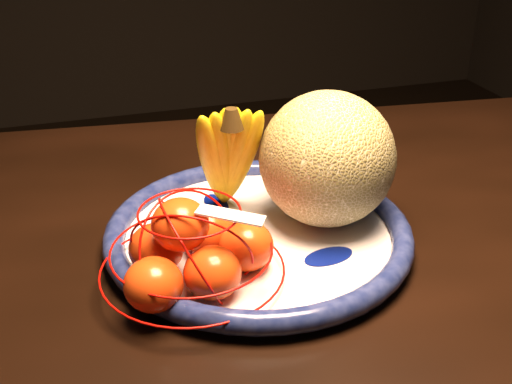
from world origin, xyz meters
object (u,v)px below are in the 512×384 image
object	(u,v)px
fruit_bowl	(258,234)
cantaloupe	(327,159)
mandarin_bag	(193,251)
banana_bunch	(227,154)
dining_table	(261,277)

from	to	relation	value
fruit_bowl	cantaloupe	xyz separation A→B (m)	(0.09, 0.01, 0.09)
cantaloupe	mandarin_bag	bearing A→B (deg)	-157.19
banana_bunch	mandarin_bag	world-z (taller)	banana_bunch
dining_table	fruit_bowl	xyz separation A→B (m)	(-0.01, -0.03, 0.09)
dining_table	banana_bunch	bearing A→B (deg)	143.04
mandarin_bag	cantaloupe	bearing A→B (deg)	22.81
dining_table	cantaloupe	size ratio (longest dim) A/B	8.59
fruit_bowl	mandarin_bag	xyz separation A→B (m)	(-0.10, -0.07, 0.04)
dining_table	fruit_bowl	size ratio (longest dim) A/B	3.82
banana_bunch	dining_table	bearing A→B (deg)	-39.84
fruit_bowl	banana_bunch	xyz separation A→B (m)	(-0.02, 0.06, 0.09)
fruit_bowl	banana_bunch	distance (m)	0.11
fruit_bowl	cantaloupe	distance (m)	0.13
dining_table	banana_bunch	world-z (taller)	banana_bunch
dining_table	banana_bunch	distance (m)	0.18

